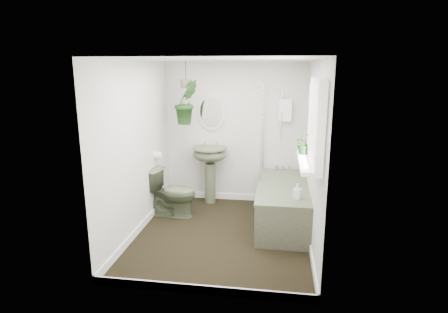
# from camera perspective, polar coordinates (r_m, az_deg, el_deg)

# --- Properties ---
(floor) EXTENTS (2.30, 2.80, 0.02)m
(floor) POSITION_cam_1_polar(r_m,az_deg,el_deg) (5.19, -0.25, -11.85)
(floor) COLOR black
(floor) RESTS_ON ground
(ceiling) EXTENTS (2.30, 2.80, 0.02)m
(ceiling) POSITION_cam_1_polar(r_m,az_deg,el_deg) (4.69, -0.28, 14.70)
(ceiling) COLOR white
(ceiling) RESTS_ON ground
(wall_back) EXTENTS (2.30, 0.02, 2.30)m
(wall_back) POSITION_cam_1_polar(r_m,az_deg,el_deg) (6.18, 1.71, 3.60)
(wall_back) COLOR silver
(wall_back) RESTS_ON ground
(wall_front) EXTENTS (2.30, 0.02, 2.30)m
(wall_front) POSITION_cam_1_polar(r_m,az_deg,el_deg) (3.47, -3.78, -4.34)
(wall_front) COLOR silver
(wall_front) RESTS_ON ground
(wall_left) EXTENTS (0.02, 2.80, 2.30)m
(wall_left) POSITION_cam_1_polar(r_m,az_deg,el_deg) (5.11, -13.24, 1.15)
(wall_left) COLOR silver
(wall_left) RESTS_ON ground
(wall_right) EXTENTS (0.02, 2.80, 2.30)m
(wall_right) POSITION_cam_1_polar(r_m,az_deg,el_deg) (4.78, 13.63, 0.28)
(wall_right) COLOR silver
(wall_right) RESTS_ON ground
(skirting) EXTENTS (2.30, 2.80, 0.10)m
(skirting) POSITION_cam_1_polar(r_m,az_deg,el_deg) (5.16, -0.25, -11.25)
(skirting) COLOR white
(skirting) RESTS_ON floor
(bathtub) EXTENTS (0.72, 1.72, 0.58)m
(bathtub) POSITION_cam_1_polar(r_m,az_deg,el_deg) (5.48, 8.91, -7.18)
(bathtub) COLOR #4A533A
(bathtub) RESTS_ON floor
(bath_screen) EXTENTS (0.04, 0.72, 1.40)m
(bath_screen) POSITION_cam_1_polar(r_m,az_deg,el_deg) (5.71, 5.93, 4.03)
(bath_screen) COLOR silver
(bath_screen) RESTS_ON bathtub
(shower_box) EXTENTS (0.20, 0.10, 0.35)m
(shower_box) POSITION_cam_1_polar(r_m,az_deg,el_deg) (6.01, 9.31, 7.01)
(shower_box) COLOR white
(shower_box) RESTS_ON wall_back
(oval_mirror) EXTENTS (0.46, 0.03, 0.62)m
(oval_mirror) POSITION_cam_1_polar(r_m,az_deg,el_deg) (6.15, -1.92, 6.84)
(oval_mirror) COLOR beige
(oval_mirror) RESTS_ON wall_back
(wall_sconce) EXTENTS (0.04, 0.04, 0.22)m
(wall_sconce) POSITION_cam_1_polar(r_m,az_deg,el_deg) (6.23, -5.57, 5.95)
(wall_sconce) COLOR black
(wall_sconce) RESTS_ON wall_back
(toilet_roll_holder) EXTENTS (0.11, 0.11, 0.11)m
(toilet_roll_holder) POSITION_cam_1_polar(r_m,az_deg,el_deg) (5.78, -10.03, 0.18)
(toilet_roll_holder) COLOR white
(toilet_roll_holder) RESTS_ON wall_left
(window_recess) EXTENTS (0.08, 1.00, 0.90)m
(window_recess) POSITION_cam_1_polar(r_m,az_deg,el_deg) (3.99, 13.87, 5.03)
(window_recess) COLOR white
(window_recess) RESTS_ON wall_right
(window_sill) EXTENTS (0.18, 1.00, 0.04)m
(window_sill) POSITION_cam_1_polar(r_m,az_deg,el_deg) (4.07, 12.56, -0.79)
(window_sill) COLOR white
(window_sill) RESTS_ON wall_right
(window_blinds) EXTENTS (0.01, 0.86, 0.76)m
(window_blinds) POSITION_cam_1_polar(r_m,az_deg,el_deg) (3.99, 13.23, 5.06)
(window_blinds) COLOR white
(window_blinds) RESTS_ON wall_right
(toilet) EXTENTS (0.75, 0.46, 0.73)m
(toilet) POSITION_cam_1_polar(r_m,az_deg,el_deg) (5.73, -7.86, -5.40)
(toilet) COLOR #4A533A
(toilet) RESTS_ON floor
(pedestal_sink) EXTENTS (0.57, 0.48, 0.95)m
(pedestal_sink) POSITION_cam_1_polar(r_m,az_deg,el_deg) (6.18, -2.14, -2.84)
(pedestal_sink) COLOR #4A533A
(pedestal_sink) RESTS_ON floor
(sill_plant) EXTENTS (0.28, 0.26, 0.24)m
(sill_plant) POSITION_cam_1_polar(r_m,az_deg,el_deg) (4.33, 12.16, 2.00)
(sill_plant) COLOR black
(sill_plant) RESTS_ON window_sill
(hanging_plant) EXTENTS (0.47, 0.46, 0.67)m
(hanging_plant) POSITION_cam_1_polar(r_m,az_deg,el_deg) (5.78, -5.77, 8.24)
(hanging_plant) COLOR black
(hanging_plant) RESTS_ON ceiling
(soap_bottle) EXTENTS (0.12, 0.12, 0.20)m
(soap_bottle) POSITION_cam_1_polar(r_m,az_deg,el_deg) (4.84, 11.13, -5.21)
(soap_bottle) COLOR black
(soap_bottle) RESTS_ON bathtub
(hanging_pot) EXTENTS (0.16, 0.16, 0.12)m
(hanging_pot) POSITION_cam_1_polar(r_m,az_deg,el_deg) (5.77, -5.84, 10.97)
(hanging_pot) COLOR brown
(hanging_pot) RESTS_ON ceiling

